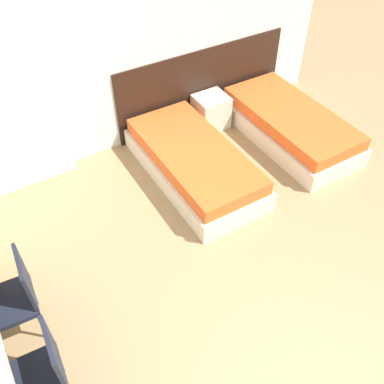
% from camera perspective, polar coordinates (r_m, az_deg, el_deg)
% --- Properties ---
extents(wall_back, '(6.08, 0.05, 2.70)m').
position_cam_1_polar(wall_back, '(5.22, -10.67, 18.34)').
color(wall_back, white).
rests_on(wall_back, ground_plane).
extents(headboard_panel, '(2.56, 0.03, 1.04)m').
position_cam_1_polar(headboard_panel, '(6.05, 1.41, 14.02)').
color(headboard_panel, black).
rests_on(headboard_panel, ground_plane).
extents(bed_near_window, '(0.95, 1.98, 0.43)m').
position_cam_1_polar(bed_near_window, '(5.20, 0.26, 3.92)').
color(bed_near_window, beige).
rests_on(bed_near_window, ground_plane).
extents(bed_near_door, '(0.95, 1.98, 0.43)m').
position_cam_1_polar(bed_near_door, '(5.96, 12.90, 8.68)').
color(bed_near_door, beige).
rests_on(bed_near_door, ground_plane).
extents(nightstand, '(0.44, 0.40, 0.46)m').
position_cam_1_polar(nightstand, '(6.04, 2.54, 10.69)').
color(nightstand, beige).
rests_on(nightstand, ground_plane).
extents(radiator, '(1.05, 0.12, 0.47)m').
position_cam_1_polar(radiator, '(5.48, -20.90, 3.26)').
color(radiator, silver).
rests_on(radiator, ground_plane).
extents(chair_near_laptop, '(0.48, 0.48, 0.89)m').
position_cam_1_polar(chair_near_laptop, '(3.94, -22.66, -12.68)').
color(chair_near_laptop, black).
rests_on(chair_near_laptop, ground_plane).
extents(chair_near_notebook, '(0.47, 0.47, 0.89)m').
position_cam_1_polar(chair_near_notebook, '(3.53, -19.54, -21.83)').
color(chair_near_notebook, black).
rests_on(chair_near_notebook, ground_plane).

